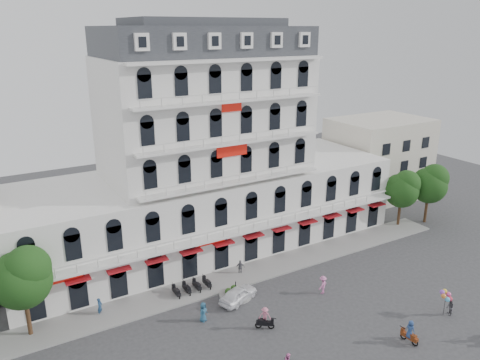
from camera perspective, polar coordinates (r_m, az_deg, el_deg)
name	(u,v)px	position (r m, az deg, el deg)	size (l,w,h in m)	color
ground	(298,318)	(44.04, 7.06, -16.39)	(120.00, 120.00, 0.00)	#38383A
sidewalk	(246,274)	(50.28, 0.74, -11.41)	(53.00, 4.00, 0.16)	gray
main_building	(206,164)	(53.78, -4.17, 1.97)	(45.00, 15.00, 25.80)	silver
flank_building_east	(378,158)	(74.01, 16.46, 2.57)	(14.00, 10.00, 12.00)	beige
traffic_island	(236,294)	(46.66, -0.54, -13.70)	(3.20, 3.20, 1.60)	gray
parked_scooter_row	(192,292)	(47.64, -5.87, -13.43)	(4.40, 1.80, 1.10)	black
tree_west_inner	(22,276)	(42.50, -25.02, -10.53)	(4.76, 4.76, 8.25)	#382314
tree_east_inner	(402,188)	(63.61, 19.18, -0.93)	(4.40, 4.37, 7.57)	#382314
tree_east_outer	(430,183)	(65.93, 22.14, -0.31)	(4.65, 4.65, 8.05)	#382314
parked_car	(238,294)	(45.70, -0.22, -13.75)	(1.70, 4.24, 1.44)	white
rider_east	(410,332)	(42.75, 20.02, -16.99)	(0.59, 1.70, 2.08)	brown
rider_center	(265,318)	(41.93, 3.05, -16.40)	(1.46, 1.15, 2.10)	black
pedestrian_left	(203,312)	(43.03, -4.51, -15.74)	(0.89, 0.58, 1.83)	#275576
pedestrian_mid	(240,267)	(50.13, 0.04, -10.58)	(0.92, 0.38, 1.57)	#595960
pedestrian_right	(323,285)	(47.47, 10.05, -12.46)	(1.19, 0.69, 1.85)	pink
pedestrian_far	(100,307)	(45.50, -16.72, -14.58)	(0.62, 0.40, 1.69)	navy
balloon_vendor	(448,302)	(47.32, 24.04, -13.44)	(1.41, 1.28, 2.45)	#515057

